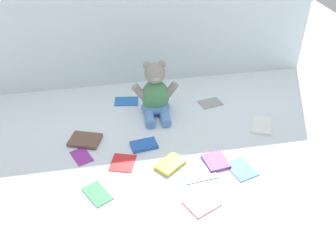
{
  "coord_description": "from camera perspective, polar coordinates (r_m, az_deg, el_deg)",
  "views": [
    {
      "loc": [
        -0.23,
        -1.31,
        1.0
      ],
      "look_at": [
        -0.01,
        -0.1,
        0.1
      ],
      "focal_mm": 39.43,
      "sensor_mm": 36.0,
      "label": 1
    }
  ],
  "objects": [
    {
      "name": "book_case_2",
      "position": [
        1.5,
        7.38,
        -5.44
      ],
      "size": [
        0.1,
        0.12,
        0.01
      ],
      "primitive_type": "cube",
      "rotation": [
        0.0,
        0.0,
        3.29
      ],
      "color": "#7E3997",
      "rests_on": "ground_plane"
    },
    {
      "name": "book_case_4",
      "position": [
        1.34,
        5.23,
        -11.76
      ],
      "size": [
        0.14,
        0.13,
        0.01
      ],
      "primitive_type": "cube",
      "rotation": [
        0.0,
        0.0,
        2.01
      ],
      "color": "red",
      "rests_on": "ground_plane"
    },
    {
      "name": "book_case_6",
      "position": [
        1.63,
        -12.69,
        -2.15
      ],
      "size": [
        0.16,
        0.14,
        0.02
      ],
      "primitive_type": "cube",
      "rotation": [
        0.0,
        0.0,
        1.22
      ],
      "color": "brown",
      "rests_on": "ground_plane"
    },
    {
      "name": "backdrop_drape",
      "position": [
        1.9,
        -3.19,
        17.74
      ],
      "size": [
        1.73,
        0.03,
        0.8
      ],
      "primitive_type": "cube",
      "color": "silver",
      "rests_on": "ground_plane"
    },
    {
      "name": "book_case_10",
      "position": [
        1.74,
        14.21,
        0.13
      ],
      "size": [
        0.13,
        0.16,
        0.01
      ],
      "primitive_type": "cube",
      "rotation": [
        0.0,
        0.0,
        2.72
      ],
      "color": "white",
      "rests_on": "ground_plane"
    },
    {
      "name": "book_case_3",
      "position": [
        1.39,
        -10.9,
        -10.2
      ],
      "size": [
        0.12,
        0.14,
        0.01
      ],
      "primitive_type": "cube",
      "rotation": [
        0.0,
        0.0,
        0.5
      ],
      "color": "#3F8B54",
      "rests_on": "ground_plane"
    },
    {
      "name": "teddy_bear",
      "position": [
        1.73,
        -1.95,
        4.82
      ],
      "size": [
        0.22,
        0.2,
        0.27
      ],
      "rotation": [
        0.0,
        0.0,
        -0.05
      ],
      "color": "#4C8C59",
      "rests_on": "ground_plane"
    },
    {
      "name": "book_case_7",
      "position": [
        1.45,
        4.84,
        -7.27
      ],
      "size": [
        0.14,
        0.1,
        0.01
      ],
      "primitive_type": "cube",
      "rotation": [
        0.0,
        0.0,
        4.82
      ],
      "color": "#80B8CD",
      "rests_on": "ground_plane"
    },
    {
      "name": "book_case_5",
      "position": [
        1.57,
        -3.74,
        -2.95
      ],
      "size": [
        0.12,
        0.08,
        0.02
      ],
      "primitive_type": "cube",
      "rotation": [
        0.0,
        0.0,
        4.85
      ],
      "color": "blue",
      "rests_on": "ground_plane"
    },
    {
      "name": "ground_plane",
      "position": [
        1.66,
        -0.45,
        -0.76
      ],
      "size": [
        3.2,
        3.2,
        0.0
      ],
      "primitive_type": "plane",
      "color": "silver"
    },
    {
      "name": "book_case_12",
      "position": [
        1.5,
        -7.01,
        -5.63
      ],
      "size": [
        0.12,
        0.13,
        0.01
      ],
      "primitive_type": "cube",
      "rotation": [
        0.0,
        0.0,
        5.97
      ],
      "color": "red",
      "rests_on": "ground_plane"
    },
    {
      "name": "book_case_11",
      "position": [
        1.48,
        0.35,
        -5.92
      ],
      "size": [
        0.14,
        0.13,
        0.02
      ],
      "primitive_type": "cube",
      "rotation": [
        0.0,
        0.0,
        2.24
      ],
      "color": "yellow",
      "rests_on": "ground_plane"
    },
    {
      "name": "book_case_8",
      "position": [
        1.87,
        -6.45,
        3.87
      ],
      "size": [
        0.13,
        0.1,
        0.01
      ],
      "primitive_type": "cube",
      "rotation": [
        0.0,
        0.0,
        1.42
      ],
      "color": "blue",
      "rests_on": "ground_plane"
    },
    {
      "name": "book_case_1",
      "position": [
        1.49,
        11.26,
        -6.48
      ],
      "size": [
        0.12,
        0.14,
        0.01
      ],
      "primitive_type": "cube",
      "rotation": [
        0.0,
        0.0,
        0.28
      ],
      "color": "#204AA9",
      "rests_on": "ground_plane"
    },
    {
      "name": "book_case_0",
      "position": [
        1.56,
        -13.22,
        -4.54
      ],
      "size": [
        0.1,
        0.12,
        0.01
      ],
      "primitive_type": "cube",
      "rotation": [
        0.0,
        0.0,
        3.54
      ],
      "color": "purple",
      "rests_on": "ground_plane"
    },
    {
      "name": "book_case_9",
      "position": [
        1.86,
        6.57,
        3.62
      ],
      "size": [
        0.12,
        0.1,
        0.01
      ],
      "primitive_type": "cube",
      "rotation": [
        0.0,
        0.0,
        1.78
      ],
      "color": "gray",
      "rests_on": "ground_plane"
    }
  ]
}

